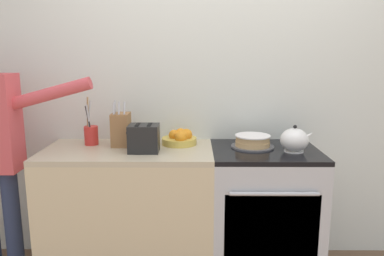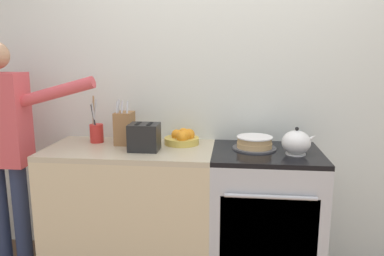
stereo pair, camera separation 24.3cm
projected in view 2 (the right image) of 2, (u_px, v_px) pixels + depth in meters
name	position (u px, v px, depth m)	size (l,w,h in m)	color
wall_back	(226.00, 85.00, 2.70)	(8.00, 0.04, 2.60)	silver
counter_cabinet	(132.00, 210.00, 2.63)	(1.13, 0.60, 0.90)	beige
stove_range	(264.00, 216.00, 2.53)	(0.71, 0.63, 0.90)	#B7BABF
layer_cake	(255.00, 143.00, 2.49)	(0.29, 0.29, 0.08)	#4C4C51
tea_kettle	(296.00, 143.00, 2.35)	(0.22, 0.18, 0.18)	white
knife_block	(125.00, 128.00, 2.61)	(0.12, 0.15, 0.31)	olive
utensil_crock	(96.00, 132.00, 2.67)	(0.10, 0.10, 0.33)	red
fruit_bowl	(183.00, 138.00, 2.62)	(0.24, 0.24, 0.11)	gold
toaster	(144.00, 137.00, 2.45)	(0.21, 0.16, 0.18)	black
person_baker	(4.00, 138.00, 2.56)	(0.92, 0.20, 1.61)	#283351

